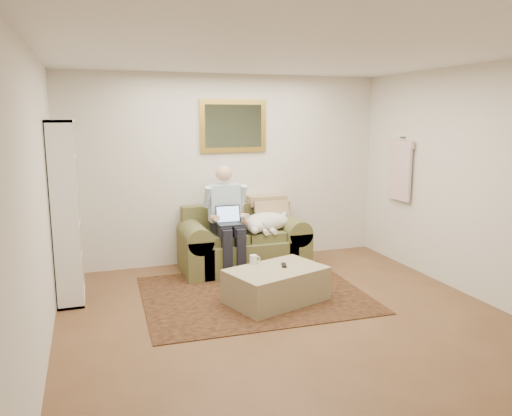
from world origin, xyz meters
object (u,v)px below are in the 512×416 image
sleeping_dog (266,222)px  bookshelf (66,211)px  laptop (229,219)px  seated_man (228,221)px  ottoman (276,285)px  sofa (243,247)px  coffee_mug (253,259)px

sleeping_dog → bookshelf: (-2.48, -0.36, 0.36)m
laptop → sleeping_dog: bearing=13.6°
seated_man → bookshelf: size_ratio=0.70×
laptop → ottoman: 1.24m
sofa → seated_man: 0.51m
seated_man → ottoman: (0.23, -1.15, -0.51)m
ottoman → bookshelf: 2.47m
sleeping_dog → ottoman: 1.34m
coffee_mug → bookshelf: bookshelf is taller
ottoman → coffee_mug: bearing=125.8°
laptop → ottoman: (0.23, -1.09, -0.54)m
sleeping_dog → bookshelf: bearing=-171.8°
laptop → coffee_mug: 0.89m
bookshelf → laptop: bearing=6.7°
sofa → seated_man: seated_man is taller
sofa → sleeping_dog: (0.30, -0.08, 0.35)m
sofa → coffee_mug: sofa is taller
sofa → sleeping_dog: bearing=-15.7°
coffee_mug → bookshelf: 2.15m
coffee_mug → sofa: bearing=79.1°
ottoman → coffee_mug: (-0.18, 0.25, 0.24)m
ottoman → coffee_mug: size_ratio=10.50×
ottoman → bookshelf: bookshelf is taller
sofa → bookshelf: size_ratio=0.83×
coffee_mug → laptop: bearing=93.2°
ottoman → laptop: bearing=101.9°
bookshelf → coffee_mug: bearing=-17.1°
sofa → sleeping_dog: size_ratio=2.43×
seated_man → coffee_mug: 0.94m
ottoman → seated_man: bearing=101.3°
laptop → ottoman: size_ratio=0.31×
seated_man → ottoman: 1.28m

